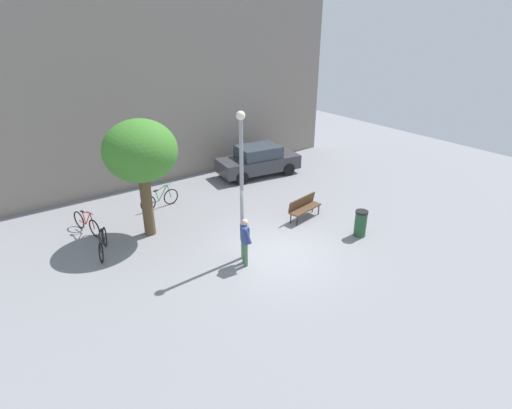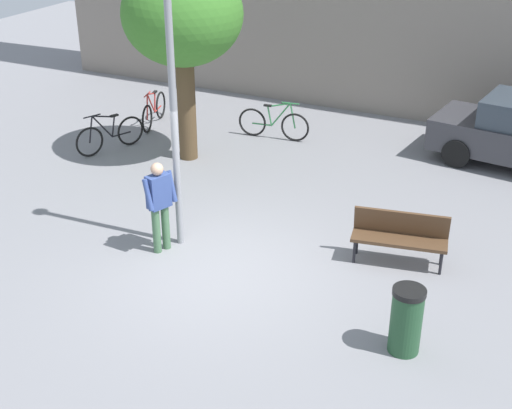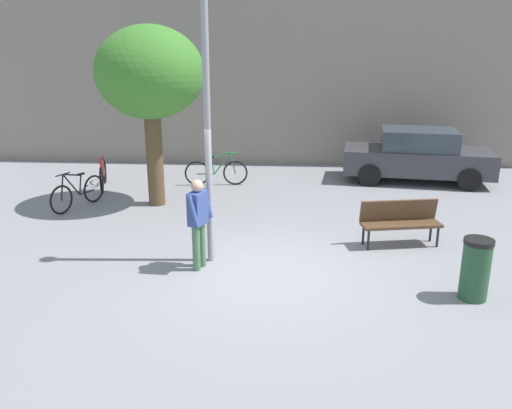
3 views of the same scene
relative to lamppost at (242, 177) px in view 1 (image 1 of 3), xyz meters
The scene contains 11 objects.
ground_plane 3.20m from the lamppost, 23.67° to the right, with size 36.00×36.00×0.00m, color gray.
building_facade 9.46m from the lamppost, 83.11° to the left, with size 19.75×2.00×9.20m, color gray.
lamppost is the anchor object (origin of this frame).
person_by_lamppost 2.03m from the lamppost, 111.98° to the right, with size 0.43×0.63×1.67m.
park_bench 4.55m from the lamppost, 16.17° to the left, with size 1.66×0.76×0.92m.
plaza_tree 3.97m from the lamppost, 118.70° to the left, with size 2.59×2.59×4.37m.
bicycle_red 6.76m from the lamppost, 127.57° to the left, with size 0.52×1.76×0.97m.
bicycle_black 5.48m from the lamppost, 141.17° to the left, with size 0.74×1.69×0.97m.
bicycle_green 6.04m from the lamppost, 96.75° to the left, with size 1.80×0.25×0.97m.
parked_car_charcoal 8.42m from the lamppost, 50.39° to the left, with size 4.39×2.24×1.55m.
trash_bin 5.22m from the lamppost, 15.80° to the right, with size 0.47×0.47×1.02m.
Camera 1 is at (-7.59, -9.34, 7.42)m, focal length 28.30 mm.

